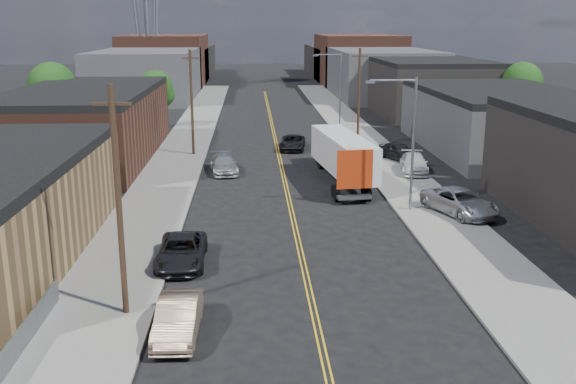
{
  "coord_description": "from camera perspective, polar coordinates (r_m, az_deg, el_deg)",
  "views": [
    {
      "loc": [
        -2.65,
        -16.03,
        12.32
      ],
      "look_at": [
        -0.48,
        21.19,
        2.5
      ],
      "focal_mm": 40.0,
      "sensor_mm": 36.0,
      "label": 1
    }
  ],
  "objects": [
    {
      "name": "ground",
      "position": [
        77.06,
        -1.33,
        5.55
      ],
      "size": [
        260.0,
        260.0,
        0.0
      ],
      "primitive_type": "plane",
      "color": "black",
      "rests_on": "ground"
    },
    {
      "name": "centerline",
      "position": [
        62.31,
        -0.83,
        3.36
      ],
      "size": [
        0.32,
        120.0,
        0.01
      ],
      "primitive_type": "cube",
      "color": "gold",
      "rests_on": "ground"
    },
    {
      "name": "sidewalk_left",
      "position": [
        62.62,
        -9.57,
        3.27
      ],
      "size": [
        5.0,
        140.0,
        0.15
      ],
      "primitive_type": "cube",
      "color": "slate",
      "rests_on": "ground"
    },
    {
      "name": "sidewalk_right",
      "position": [
        63.42,
        7.79,
        3.49
      ],
      "size": [
        5.0,
        140.0,
        0.15
      ],
      "primitive_type": "cube",
      "color": "slate",
      "rests_on": "ground"
    },
    {
      "name": "warehouse_brown",
      "position": [
        62.61,
        -17.58,
        5.79
      ],
      "size": [
        12.0,
        26.0,
        6.6
      ],
      "color": "#4C291E",
      "rests_on": "ground"
    },
    {
      "name": "industrial_right_b",
      "position": [
        67.39,
        18.26,
        6.11
      ],
      "size": [
        14.0,
        24.0,
        6.1
      ],
      "color": "#3A393C",
      "rests_on": "ground"
    },
    {
      "name": "industrial_right_c",
      "position": [
        91.81,
        12.41,
        9.09
      ],
      "size": [
        14.0,
        22.0,
        7.6
      ],
      "color": "black",
      "rests_on": "ground"
    },
    {
      "name": "skyline_left_a",
      "position": [
        112.68,
        -12.38,
        10.19
      ],
      "size": [
        16.0,
        30.0,
        8.0
      ],
      "primitive_type": "cube",
      "color": "#3A393C",
      "rests_on": "ground"
    },
    {
      "name": "skyline_right_a",
      "position": [
        113.62,
        8.31,
        10.41
      ],
      "size": [
        16.0,
        30.0,
        8.0
      ],
      "primitive_type": "cube",
      "color": "#3A393C",
      "rests_on": "ground"
    },
    {
      "name": "skyline_left_b",
      "position": [
        137.32,
        -10.81,
        11.45
      ],
      "size": [
        16.0,
        26.0,
        10.0
      ],
      "primitive_type": "cube",
      "color": "#4C291E",
      "rests_on": "ground"
    },
    {
      "name": "skyline_right_b",
      "position": [
        138.09,
        6.24,
        11.63
      ],
      "size": [
        16.0,
        26.0,
        10.0
      ],
      "primitive_type": "cube",
      "color": "#4C291E",
      "rests_on": "ground"
    },
    {
      "name": "skyline_left_c",
      "position": [
        157.24,
        -9.86,
        11.33
      ],
      "size": [
        16.0,
        40.0,
        7.0
      ],
      "primitive_type": "cube",
      "color": "black",
      "rests_on": "ground"
    },
    {
      "name": "skyline_right_c",
      "position": [
        157.91,
        5.02,
        11.5
      ],
      "size": [
        16.0,
        40.0,
        7.0
      ],
      "primitive_type": "cube",
      "color": "black",
      "rests_on": "ground"
    },
    {
      "name": "streetlight_near",
      "position": [
        42.86,
        10.59,
        5.12
      ],
      "size": [
        3.39,
        0.25,
        9.0
      ],
      "color": "gray",
      "rests_on": "ground"
    },
    {
      "name": "streetlight_far",
      "position": [
        77.03,
        4.38,
        9.51
      ],
      "size": [
        3.39,
        0.25,
        9.0
      ],
      "color": "gray",
      "rests_on": "ground"
    },
    {
      "name": "utility_pole_left_near",
      "position": [
        27.56,
        -14.83,
        -0.85
      ],
      "size": [
        1.6,
        0.26,
        10.0
      ],
      "color": "black",
      "rests_on": "ground"
    },
    {
      "name": "utility_pole_left_far",
      "position": [
        61.7,
        -8.55,
        7.91
      ],
      "size": [
        1.6,
        0.26,
        10.0
      ],
      "color": "black",
      "rests_on": "ground"
    },
    {
      "name": "utility_pole_right",
      "position": [
        65.34,
        6.31,
        8.36
      ],
      "size": [
        1.6,
        0.26,
        10.0
      ],
      "color": "black",
      "rests_on": "ground"
    },
    {
      "name": "tree_left_mid",
      "position": [
        74.46,
        -20.17,
        8.6
      ],
      "size": [
        5.1,
        5.04,
        8.37
      ],
      "color": "black",
      "rests_on": "ground"
    },
    {
      "name": "tree_left_far",
      "position": [
        79.22,
        -11.65,
        8.84
      ],
      "size": [
        4.35,
        4.2,
        6.97
      ],
      "color": "black",
      "rests_on": "ground"
    },
    {
      "name": "tree_right_far",
      "position": [
        83.07,
        20.12,
        8.94
      ],
      "size": [
        4.85,
        4.76,
        7.91
      ],
      "color": "black",
      "rests_on": "ground"
    },
    {
      "name": "semi_truck",
      "position": [
        51.81,
        4.67,
        3.47
      ],
      "size": [
        3.9,
        15.15,
        3.9
      ],
      "rotation": [
        0.0,
        0.0,
        0.12
      ],
      "color": "silver",
      "rests_on": "ground"
    },
    {
      "name": "car_left_b",
      "position": [
        26.83,
        -9.76,
        -10.96
      ],
      "size": [
        1.73,
        4.72,
        1.54
      ],
      "primitive_type": "imported",
      "rotation": [
        0.0,
        0.0,
        -0.02
      ],
      "color": "#7F6953",
      "rests_on": "ground"
    },
    {
      "name": "car_left_c",
      "position": [
        34.26,
        -9.45,
        -5.2
      ],
      "size": [
        2.49,
        5.36,
        1.49
      ],
      "primitive_type": "imported",
      "rotation": [
        0.0,
        0.0,
        0.01
      ],
      "color": "black",
      "rests_on": "ground"
    },
    {
      "name": "car_left_d",
      "position": [
        54.7,
        -5.73,
        2.48
      ],
      "size": [
        2.75,
        5.41,
        1.51
      ],
      "primitive_type": "imported",
      "rotation": [
        0.0,
        0.0,
        0.13
      ],
      "color": "#9B9FA0",
      "rests_on": "ground"
    },
    {
      "name": "car_right_lot_a",
      "position": [
        43.61,
        15.03,
        -0.85
      ],
      "size": [
        4.61,
        6.46,
        1.63
      ],
      "primitive_type": "imported",
      "rotation": [
        0.0,
        0.0,
        0.36
      ],
      "color": "#AFB3B5",
      "rests_on": "sidewalk_right"
    },
    {
      "name": "car_right_lot_b",
      "position": [
        54.98,
        11.13,
        2.5
      ],
      "size": [
        2.98,
        5.55,
        1.53
      ],
      "primitive_type": "imported",
      "rotation": [
        0.0,
        0.0,
        -0.17
      ],
      "color": "silver",
      "rests_on": "sidewalk_right"
    },
    {
      "name": "car_right_lot_c",
      "position": [
        59.92,
        9.81,
        3.6
      ],
      "size": [
        3.5,
        5.05,
        1.6
      ],
      "primitive_type": "imported",
      "rotation": [
        0.0,
        0.0,
        0.38
      ],
      "color": "black",
      "rests_on": "sidewalk_right"
    },
    {
      "name": "car_ahead_truck",
      "position": [
        64.62,
        0.4,
        4.41
      ],
      "size": [
        3.05,
        5.44,
        1.44
      ],
      "primitive_type": "imported",
      "rotation": [
        0.0,
        0.0,
        -0.13
      ],
      "color": "black",
      "rests_on": "ground"
    }
  ]
}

